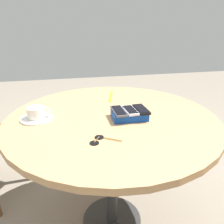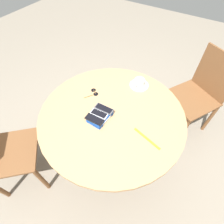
{
  "view_description": "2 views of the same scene",
  "coord_description": "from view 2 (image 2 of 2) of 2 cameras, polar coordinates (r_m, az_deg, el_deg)",
  "views": [
    {
      "loc": [
        0.22,
        1.03,
        1.21
      ],
      "look_at": [
        0.0,
        0.0,
        0.78
      ],
      "focal_mm": 35.0,
      "sensor_mm": 36.0,
      "label": 1
    },
    {
      "loc": [
        -0.69,
        -0.43,
        1.78
      ],
      "look_at": [
        0.0,
        0.0,
        0.78
      ],
      "focal_mm": 28.0,
      "sensor_mm": 36.0,
      "label": 2
    }
  ],
  "objects": [
    {
      "name": "phone_white",
      "position": [
        1.25,
        -4.24,
        -0.57
      ],
      "size": [
        0.06,
        0.13,
        0.01
      ],
      "color": "silver",
      "rests_on": "phone_box"
    },
    {
      "name": "lanyard_strap",
      "position": [
        1.21,
        11.31,
        -8.48
      ],
      "size": [
        0.07,
        0.22,
        0.0
      ],
      "primitive_type": "cube",
      "rotation": [
        0.0,
        0.0,
        1.31
      ],
      "color": "orange",
      "rests_on": "round_table"
    },
    {
      "name": "chair_near_window",
      "position": [
        2.03,
        26.14,
        5.26
      ],
      "size": [
        0.6,
        0.6,
        0.92
      ],
      "color": "brown",
      "rests_on": "ground_plane"
    },
    {
      "name": "round_table",
      "position": [
        1.38,
        0.0,
        -2.96
      ],
      "size": [
        1.1,
        1.1,
        0.76
      ],
      "color": "#2D2D2D",
      "rests_on": "ground_plane"
    },
    {
      "name": "chair_far_side",
      "position": [
        1.72,
        -32.1,
        -11.45
      ],
      "size": [
        0.58,
        0.58,
        0.85
      ],
      "color": "brown",
      "rests_on": "ground_plane"
    },
    {
      "name": "sunglasses",
      "position": [
        1.46,
        -5.92,
        6.35
      ],
      "size": [
        0.14,
        0.08,
        0.01
      ],
      "color": "black",
      "rests_on": "round_table"
    },
    {
      "name": "coffee_cup",
      "position": [
        1.51,
        8.92,
        9.52
      ],
      "size": [
        0.12,
        0.09,
        0.06
      ],
      "color": "silver",
      "rests_on": "saucer"
    },
    {
      "name": "phone_gray",
      "position": [
        1.28,
        -2.63,
        1.1
      ],
      "size": [
        0.06,
        0.14,
        0.01
      ],
      "color": "#515156",
      "rests_on": "phone_box"
    },
    {
      "name": "saucer",
      "position": [
        1.53,
        8.82,
        8.66
      ],
      "size": [
        0.16,
        0.16,
        0.01
      ],
      "primitive_type": "cylinder",
      "color": "silver",
      "rests_on": "round_table"
    },
    {
      "name": "phone_box",
      "position": [
        1.27,
        -3.9,
        -1.35
      ],
      "size": [
        0.18,
        0.13,
        0.04
      ],
      "color": "#0F42AD",
      "rests_on": "round_table"
    },
    {
      "name": "phone_black",
      "position": [
        1.22,
        -5.79,
        -2.41
      ],
      "size": [
        0.06,
        0.13,
        0.01
      ],
      "color": "black",
      "rests_on": "phone_box"
    },
    {
      "name": "ground_plane",
      "position": [
        1.96,
        0.0,
        -14.34
      ],
      "size": [
        8.0,
        8.0,
        0.0
      ],
      "primitive_type": "plane",
      "color": "gray"
    }
  ]
}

